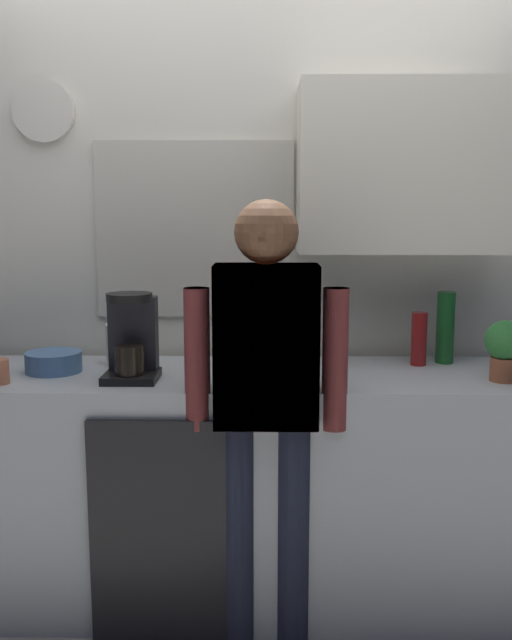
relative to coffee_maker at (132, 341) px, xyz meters
name	(u,v)px	position (x,y,z in m)	size (l,w,h in m)	color
ground_plane	(265,636)	(0.51, -0.20, -1.08)	(8.00, 8.00, 0.00)	#9E998E
kitchen_counter	(266,485)	(0.51, 0.10, -0.61)	(2.97, 0.64, 0.93)	#B2B7BC
dishwasher_panel	(167,533)	(0.15, -0.23, -0.66)	(0.56, 0.02, 0.84)	black
back_wall_assembly	(280,257)	(0.57, 0.50, 0.28)	(4.57, 0.42, 2.60)	silver
coffee_maker	(132,341)	(0.00, 0.00, 0.00)	(0.20, 0.20, 0.33)	black
bottle_green_wine	(445,328)	(1.26, 0.29, 0.00)	(0.07, 0.07, 0.30)	#195923
bottle_red_vinegar	(419,339)	(1.14, 0.25, -0.04)	(0.06, 0.06, 0.22)	maroon
bottle_clear_soda	(249,337)	(0.44, 0.12, -0.01)	(0.09, 0.09, 0.28)	#2D8C33
mixing_bowl	(54,362)	(-0.33, 0.11, -0.11)	(0.22, 0.22, 0.08)	#4C72A5
potted_plant	(505,346)	(1.39, -0.02, -0.01)	(0.15, 0.15, 0.23)	#9E5638
storage_canister	(123,344)	(-0.08, 0.24, -0.06)	(0.14, 0.14, 0.17)	silver
person_at_sink	(266,388)	(0.51, -0.20, -0.13)	(0.57, 0.22, 1.60)	#3F4766
person_guest	(266,388)	(0.51, -0.20, -0.13)	(0.57, 0.22, 1.60)	#3F4766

